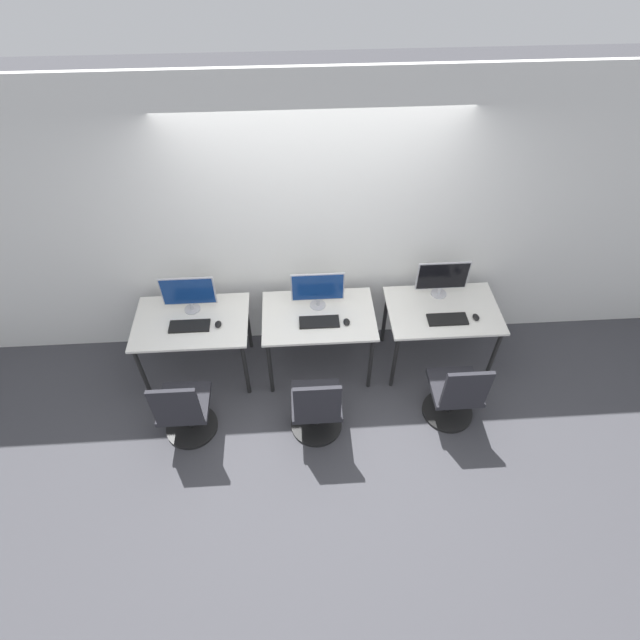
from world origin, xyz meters
name	(u,v)px	position (x,y,z in m)	size (l,w,h in m)	color
ground_plane	(321,392)	(0.00, 0.00, 0.00)	(20.00, 20.00, 0.00)	#3D3D42
wall_back	(315,228)	(0.00, 0.83, 1.40)	(12.00, 0.05, 2.80)	silver
desk_left	(192,327)	(-1.20, 0.35, 0.66)	(1.07, 0.71, 0.74)	silver
monitor_left	(188,293)	(-1.20, 0.50, 0.96)	(0.50, 0.15, 0.39)	#B2B2B7
keyboard_left	(190,326)	(-1.20, 0.27, 0.75)	(0.37, 0.15, 0.02)	black
mouse_left	(218,324)	(-0.93, 0.27, 0.76)	(0.06, 0.09, 0.03)	black
office_chair_left	(185,412)	(-1.24, -0.39, 0.34)	(0.48, 0.48, 0.86)	black
desk_center	(319,321)	(0.00, 0.35, 0.66)	(1.07, 0.71, 0.74)	silver
monitor_center	(318,289)	(0.00, 0.49, 0.96)	(0.50, 0.15, 0.39)	#B2B2B7
keyboard_center	(319,322)	(0.00, 0.25, 0.75)	(0.37, 0.15, 0.02)	black
mouse_center	(347,322)	(0.25, 0.23, 0.76)	(0.06, 0.09, 0.03)	black
office_chair_center	(316,409)	(-0.07, -0.43, 0.34)	(0.48, 0.48, 0.86)	black
desk_right	(442,316)	(1.20, 0.35, 0.66)	(1.07, 0.71, 0.74)	silver
monitor_right	(442,278)	(1.20, 0.57, 0.96)	(0.50, 0.15, 0.39)	#B2B2B7
keyboard_right	(447,319)	(1.20, 0.21, 0.75)	(0.37, 0.15, 0.02)	black
mouse_right	(476,317)	(1.47, 0.22, 0.76)	(0.06, 0.09, 0.03)	black
office_chair_right	(455,396)	(1.20, -0.37, 0.34)	(0.48, 0.48, 0.86)	black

